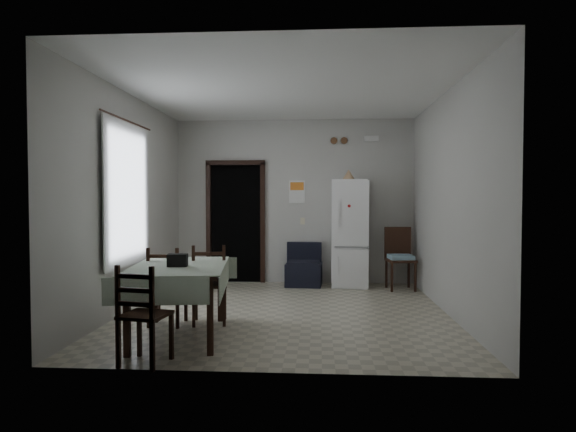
{
  "coord_description": "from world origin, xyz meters",
  "views": [
    {
      "loc": [
        0.43,
        -6.3,
        1.49
      ],
      "look_at": [
        0.0,
        0.5,
        1.25
      ],
      "focal_mm": 30.0,
      "sensor_mm": 36.0,
      "label": 1
    }
  ],
  "objects_px": {
    "dining_chair_far_left": "(168,286)",
    "dining_chair_near_head": "(145,314)",
    "navy_seat": "(304,264)",
    "corner_chair": "(401,259)",
    "dining_table": "(180,301)",
    "fridge": "(351,233)",
    "dining_chair_far_right": "(210,284)"
  },
  "relations": [
    {
      "from": "dining_chair_far_left",
      "to": "dining_chair_near_head",
      "type": "relative_size",
      "value": 1.02
    },
    {
      "from": "navy_seat",
      "to": "dining_chair_far_left",
      "type": "height_order",
      "value": "dining_chair_far_left"
    },
    {
      "from": "corner_chair",
      "to": "dining_chair_near_head",
      "type": "bearing_deg",
      "value": -133.13
    },
    {
      "from": "corner_chair",
      "to": "dining_table",
      "type": "height_order",
      "value": "corner_chair"
    },
    {
      "from": "fridge",
      "to": "dining_table",
      "type": "bearing_deg",
      "value": -114.92
    },
    {
      "from": "dining_chair_far_left",
      "to": "dining_chair_near_head",
      "type": "bearing_deg",
      "value": 100.07
    },
    {
      "from": "dining_table",
      "to": "dining_chair_far_right",
      "type": "distance_m",
      "value": 0.63
    },
    {
      "from": "fridge",
      "to": "dining_chair_far_right",
      "type": "bearing_deg",
      "value": -117.74
    },
    {
      "from": "navy_seat",
      "to": "dining_chair_far_right",
      "type": "distance_m",
      "value": 2.79
    },
    {
      "from": "dining_table",
      "to": "fridge",
      "type": "bearing_deg",
      "value": 49.69
    },
    {
      "from": "fridge",
      "to": "corner_chair",
      "type": "relative_size",
      "value": 1.78
    },
    {
      "from": "navy_seat",
      "to": "dining_table",
      "type": "height_order",
      "value": "dining_table"
    },
    {
      "from": "navy_seat",
      "to": "corner_chair",
      "type": "relative_size",
      "value": 0.72
    },
    {
      "from": "fridge",
      "to": "dining_chair_far_left",
      "type": "bearing_deg",
      "value": -123.21
    },
    {
      "from": "fridge",
      "to": "navy_seat",
      "type": "distance_m",
      "value": 0.97
    },
    {
      "from": "fridge",
      "to": "dining_chair_far_left",
      "type": "height_order",
      "value": "fridge"
    },
    {
      "from": "dining_chair_far_right",
      "to": "navy_seat",
      "type": "bearing_deg",
      "value": -122.11
    },
    {
      "from": "dining_chair_far_left",
      "to": "dining_chair_near_head",
      "type": "xyz_separation_m",
      "value": [
        0.23,
        -1.35,
        -0.01
      ]
    },
    {
      "from": "dining_chair_far_right",
      "to": "fridge",
      "type": "bearing_deg",
      "value": -135.59
    },
    {
      "from": "dining_chair_far_left",
      "to": "dining_chair_far_right",
      "type": "xyz_separation_m",
      "value": [
        0.48,
        0.1,
        0.01
      ]
    },
    {
      "from": "corner_chair",
      "to": "dining_table",
      "type": "xyz_separation_m",
      "value": [
        -2.84,
        -2.89,
        -0.12
      ]
    },
    {
      "from": "fridge",
      "to": "dining_table",
      "type": "height_order",
      "value": "fridge"
    },
    {
      "from": "dining_table",
      "to": "navy_seat",
      "type": "bearing_deg",
      "value": 61.05
    },
    {
      "from": "navy_seat",
      "to": "dining_chair_far_right",
      "type": "height_order",
      "value": "dining_chair_far_right"
    },
    {
      "from": "navy_seat",
      "to": "dining_chair_near_head",
      "type": "relative_size",
      "value": 0.8
    },
    {
      "from": "dining_chair_far_right",
      "to": "dining_chair_near_head",
      "type": "xyz_separation_m",
      "value": [
        -0.26,
        -1.45,
        -0.02
      ]
    },
    {
      "from": "dining_chair_far_right",
      "to": "dining_chair_near_head",
      "type": "bearing_deg",
      "value": 70.0
    },
    {
      "from": "navy_seat",
      "to": "dining_chair_far_right",
      "type": "bearing_deg",
      "value": -108.68
    },
    {
      "from": "dining_table",
      "to": "dining_chair_far_left",
      "type": "relative_size",
      "value": 1.61
    },
    {
      "from": "dining_chair_far_right",
      "to": "dining_chair_near_head",
      "type": "height_order",
      "value": "dining_chair_far_right"
    },
    {
      "from": "fridge",
      "to": "navy_seat",
      "type": "relative_size",
      "value": 2.49
    },
    {
      "from": "corner_chair",
      "to": "navy_seat",
      "type": "bearing_deg",
      "value": 164.96
    }
  ]
}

